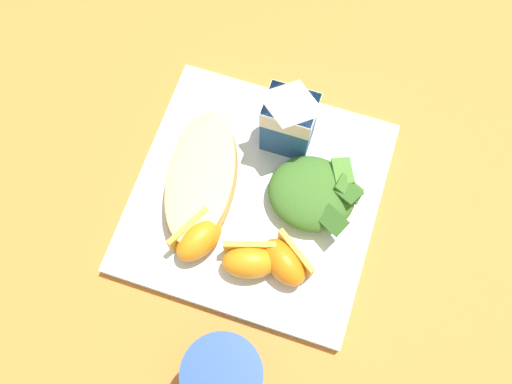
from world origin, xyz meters
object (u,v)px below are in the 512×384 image
object	(u,v)px
cheesy_pizza_bread	(201,180)
milk_carton	(290,117)
green_salad_pile	(312,193)
drinking_blue_cup	(224,376)
orange_wedge_rear	(285,261)
white_plate	(256,197)
orange_wedge_front	(198,238)
orange_wedge_middle	(250,261)

from	to	relation	value
cheesy_pizza_bread	milk_carton	world-z (taller)	milk_carton
green_salad_pile	drinking_blue_cup	distance (m)	0.22
orange_wedge_rear	white_plate	bearing A→B (deg)	128.85
orange_wedge_front	orange_wedge_rear	distance (m)	0.10
milk_carton	orange_wedge_middle	bearing A→B (deg)	-88.04
cheesy_pizza_bread	milk_carton	bearing A→B (deg)	48.77
cheesy_pizza_bread	orange_wedge_front	xyz separation A→B (m)	(0.02, -0.07, 0.00)
white_plate	milk_carton	xyz separation A→B (m)	(0.01, 0.08, 0.07)
milk_carton	orange_wedge_front	bearing A→B (deg)	-110.15
white_plate	orange_wedge_rear	size ratio (longest dim) A/B	4.01
white_plate	orange_wedge_rear	bearing A→B (deg)	-51.15
green_salad_pile	orange_wedge_middle	size ratio (longest dim) A/B	1.55
orange_wedge_rear	milk_carton	bearing A→B (deg)	105.97
milk_carton	orange_wedge_rear	size ratio (longest dim) A/B	1.58
white_plate	orange_wedge_middle	size ratio (longest dim) A/B	4.11
green_salad_pile	white_plate	bearing A→B (deg)	-166.67
orange_wedge_middle	orange_wedge_rear	world-z (taller)	same
orange_wedge_front	orange_wedge_middle	world-z (taller)	same
orange_wedge_middle	milk_carton	bearing A→B (deg)	91.96
green_salad_pile	milk_carton	distance (m)	0.09
orange_wedge_middle	orange_wedge_rear	distance (m)	0.04
orange_wedge_rear	drinking_blue_cup	distance (m)	0.14
orange_wedge_rear	drinking_blue_cup	bearing A→B (deg)	-99.72
white_plate	orange_wedge_middle	bearing A→B (deg)	-76.80
white_plate	orange_wedge_rear	distance (m)	0.09
cheesy_pizza_bread	orange_wedge_front	size ratio (longest dim) A/B	2.59
milk_carton	orange_wedge_rear	distance (m)	0.16
drinking_blue_cup	orange_wedge_middle	bearing A→B (deg)	96.72
white_plate	green_salad_pile	xyz separation A→B (m)	(0.06, 0.01, 0.03)
green_salad_pile	orange_wedge_middle	distance (m)	0.11
white_plate	orange_wedge_front	xyz separation A→B (m)	(-0.04, -0.07, 0.03)
cheesy_pizza_bread	milk_carton	size ratio (longest dim) A/B	1.64
orange_wedge_middle	orange_wedge_rear	xyz separation A→B (m)	(0.04, 0.01, 0.00)
orange_wedge_rear	green_salad_pile	bearing A→B (deg)	85.71
orange_wedge_front	green_salad_pile	bearing A→B (deg)	40.36
milk_carton	white_plate	bearing A→B (deg)	-99.68
cheesy_pizza_bread	milk_carton	xyz separation A→B (m)	(0.08, 0.09, 0.04)
white_plate	drinking_blue_cup	distance (m)	0.21
orange_wedge_front	orange_wedge_middle	xyz separation A→B (m)	(0.06, -0.01, 0.00)
cheesy_pizza_bread	orange_wedge_middle	xyz separation A→B (m)	(0.08, -0.07, 0.00)
green_salad_pile	orange_wedge_middle	world-z (taller)	green_salad_pile
white_plate	milk_carton	distance (m)	0.10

